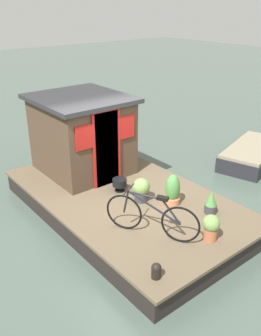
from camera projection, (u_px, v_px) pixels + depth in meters
ground_plane at (125, 213)px, 8.11m from camera, size 60.00×60.00×0.00m
houseboat_deck at (125, 204)px, 8.02m from camera, size 5.49×3.17×0.47m
houseboat_cabin at (82, 134)px, 8.68m from camera, size 2.19×2.01×1.83m
bicycle at (151, 216)px, 6.40m from camera, size 1.55×0.87×0.83m
potted_plant_mint at (173, 191)px, 7.44m from camera, size 0.32×0.32×0.66m
potted_plant_lavender at (211, 203)px, 7.15m from camera, size 0.24×0.24×0.47m
potted_plant_rosemary at (141, 189)px, 7.56m from camera, size 0.36×0.36×0.51m
potted_plant_basil at (211, 227)px, 6.32m from camera, size 0.31×0.31×0.49m
charcoal_grill at (120, 183)px, 7.98m from camera, size 0.31×0.31×0.29m
mooring_bollard at (156, 270)px, 5.49m from camera, size 0.16×0.16×0.26m
dinghy_boat at (252, 154)px, 10.58m from camera, size 1.84×2.80×0.49m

